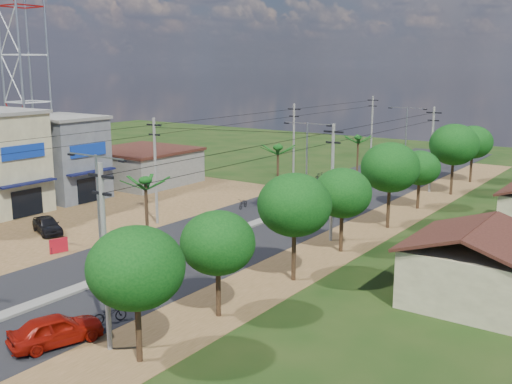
% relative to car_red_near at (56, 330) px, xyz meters
% --- Properties ---
extents(ground, '(160.00, 160.00, 0.00)m').
position_rel_car_red_near_xyz_m(ground, '(-5.00, 7.13, -0.76)').
color(ground, black).
rests_on(ground, ground).
extents(road, '(12.00, 110.00, 0.04)m').
position_rel_car_red_near_xyz_m(road, '(-5.00, 22.13, -0.74)').
color(road, black).
rests_on(road, ground).
extents(median, '(1.00, 90.00, 0.18)m').
position_rel_car_red_near_xyz_m(median, '(-5.00, 25.13, -0.67)').
color(median, '#605E56').
rests_on(median, ground).
extents(dirt_lot_west, '(18.00, 46.00, 0.04)m').
position_rel_car_red_near_xyz_m(dirt_lot_west, '(-20.00, 15.13, -0.74)').
color(dirt_lot_west, brown).
rests_on(dirt_lot_west, ground).
extents(dirt_shoulder_east, '(5.00, 90.00, 0.03)m').
position_rel_car_red_near_xyz_m(dirt_shoulder_east, '(3.50, 22.13, -0.74)').
color(dirt_shoulder_east, brown).
rests_on(dirt_shoulder_east, ground).
extents(shophouse_grey, '(9.00, 6.40, 8.30)m').
position_rel_car_red_near_xyz_m(shophouse_grey, '(-26.98, 21.13, 3.40)').
color(shophouse_grey, '#4A4D51').
rests_on(shophouse_grey, ground).
extents(low_shed, '(10.40, 10.40, 3.95)m').
position_rel_car_red_near_xyz_m(low_shed, '(-26.00, 31.13, 1.21)').
color(low_shed, '#605E56').
rests_on(low_shed, ground).
extents(telecom_tower, '(3.80, 3.80, 43.00)m').
position_rel_car_red_near_xyz_m(telecom_tower, '(-32.00, 21.13, 18.36)').
color(telecom_tower, gray).
rests_on(telecom_tower, ground).
extents(house_east_near, '(7.60, 7.50, 4.60)m').
position_rel_car_red_near_xyz_m(house_east_near, '(15.00, 17.13, 1.64)').
color(house_east_near, gray).
rests_on(house_east_near, ground).
extents(tree_east_a, '(4.40, 4.40, 6.37)m').
position_rel_car_red_near_xyz_m(tree_east_a, '(4.50, 1.13, 3.73)').
color(tree_east_a, black).
rests_on(tree_east_a, ground).
extents(tree_east_b, '(4.00, 4.00, 5.83)m').
position_rel_car_red_near_xyz_m(tree_east_b, '(4.30, 7.13, 3.36)').
color(tree_east_b, black).
rests_on(tree_east_b, ground).
extents(tree_east_c, '(4.60, 4.60, 6.83)m').
position_rel_car_red_near_xyz_m(tree_east_c, '(4.70, 14.13, 4.11)').
color(tree_east_c, black).
rests_on(tree_east_c, ground).
extents(tree_east_d, '(4.20, 4.20, 6.13)m').
position_rel_car_red_near_xyz_m(tree_east_d, '(4.40, 21.13, 3.58)').
color(tree_east_d, black).
rests_on(tree_east_d, ground).
extents(tree_east_e, '(4.80, 4.80, 7.14)m').
position_rel_car_red_near_xyz_m(tree_east_e, '(4.60, 29.13, 4.33)').
color(tree_east_e, black).
rests_on(tree_east_e, ground).
extents(tree_east_f, '(3.80, 3.80, 5.52)m').
position_rel_car_red_near_xyz_m(tree_east_f, '(4.20, 37.13, 3.13)').
color(tree_east_f, black).
rests_on(tree_east_f, ground).
extents(tree_east_g, '(5.00, 5.00, 7.38)m').
position_rel_car_red_near_xyz_m(tree_east_g, '(4.80, 45.13, 4.48)').
color(tree_east_g, black).
rests_on(tree_east_g, ground).
extents(tree_east_h, '(4.40, 4.40, 6.52)m').
position_rel_car_red_near_xyz_m(tree_east_h, '(4.50, 53.13, 3.88)').
color(tree_east_h, black).
rests_on(tree_east_h, ground).
extents(palm_median_near, '(2.00, 2.00, 6.15)m').
position_rel_car_red_near_xyz_m(palm_median_near, '(-5.00, 11.13, 4.78)').
color(palm_median_near, black).
rests_on(palm_median_near, ground).
extents(palm_median_mid, '(2.00, 2.00, 6.55)m').
position_rel_car_red_near_xyz_m(palm_median_mid, '(-5.00, 27.13, 5.14)').
color(palm_median_mid, black).
rests_on(palm_median_mid, ground).
extents(palm_median_far, '(2.00, 2.00, 5.85)m').
position_rel_car_red_near_xyz_m(palm_median_far, '(-5.00, 43.13, 4.50)').
color(palm_median_far, black).
rests_on(palm_median_far, ground).
extents(streetlight_near, '(5.10, 0.18, 8.00)m').
position_rel_car_red_near_xyz_m(streetlight_near, '(-5.00, 7.13, 4.03)').
color(streetlight_near, gray).
rests_on(streetlight_near, ground).
extents(streetlight_mid, '(5.10, 0.18, 8.00)m').
position_rel_car_red_near_xyz_m(streetlight_mid, '(-5.00, 32.13, 4.03)').
color(streetlight_mid, gray).
rests_on(streetlight_mid, ground).
extents(streetlight_far, '(5.10, 0.18, 8.00)m').
position_rel_car_red_near_xyz_m(streetlight_far, '(-5.00, 57.13, 4.03)').
color(streetlight_far, gray).
rests_on(streetlight_far, ground).
extents(utility_pole_w_b, '(1.60, 0.24, 9.00)m').
position_rel_car_red_near_xyz_m(utility_pole_w_b, '(-12.00, 19.13, 4.00)').
color(utility_pole_w_b, '#605E56').
rests_on(utility_pole_w_b, ground).
extents(utility_pole_w_c, '(1.60, 0.24, 9.00)m').
position_rel_car_red_near_xyz_m(utility_pole_w_c, '(-12.00, 41.13, 4.00)').
color(utility_pole_w_c, '#605E56').
rests_on(utility_pole_w_c, ground).
extents(utility_pole_w_d, '(1.60, 0.24, 9.00)m').
position_rel_car_red_near_xyz_m(utility_pole_w_d, '(-12.00, 62.13, 4.00)').
color(utility_pole_w_d, '#605E56').
rests_on(utility_pole_w_d, ground).
extents(utility_pole_e_a, '(1.60, 0.24, 9.00)m').
position_rel_car_red_near_xyz_m(utility_pole_e_a, '(2.50, 1.13, 4.00)').
color(utility_pole_e_a, '#605E56').
rests_on(utility_pole_e_a, ground).
extents(utility_pole_e_b, '(1.60, 0.24, 9.00)m').
position_rel_car_red_near_xyz_m(utility_pole_e_b, '(2.50, 23.13, 4.00)').
color(utility_pole_e_b, '#605E56').
rests_on(utility_pole_e_b, ground).
extents(utility_pole_e_c, '(1.60, 0.24, 9.00)m').
position_rel_car_red_near_xyz_m(utility_pole_e_c, '(2.50, 45.13, 4.00)').
color(utility_pole_e_c, '#605E56').
rests_on(utility_pole_e_c, ground).
extents(car_red_near, '(3.09, 4.78, 1.51)m').
position_rel_car_red_near_xyz_m(car_red_near, '(0.00, 0.00, 0.00)').
color(car_red_near, maroon).
rests_on(car_red_near, ground).
extents(car_silver_mid, '(2.38, 5.01, 1.59)m').
position_rel_car_red_near_xyz_m(car_silver_mid, '(-2.04, 26.54, 0.04)').
color(car_silver_mid, '#A9ADB2').
rests_on(car_silver_mid, ground).
extents(car_white_far, '(2.83, 5.69, 1.59)m').
position_rel_car_red_near_xyz_m(car_white_far, '(-6.50, 32.79, 0.04)').
color(car_white_far, silver).
rests_on(car_white_far, ground).
extents(car_parked_dark, '(4.35, 2.94, 1.37)m').
position_rel_car_red_near_xyz_m(car_parked_dark, '(-16.98, 11.81, -0.07)').
color(car_parked_dark, black).
rests_on(car_parked_dark, ground).
extents(moto_rider_east, '(1.31, 1.90, 0.95)m').
position_rel_car_red_near_xyz_m(moto_rider_east, '(0.20, 3.14, -0.28)').
color(moto_rider_east, black).
rests_on(moto_rider_east, ground).
extents(moto_rider_west_a, '(1.05, 1.88, 0.94)m').
position_rel_car_red_near_xyz_m(moto_rider_west_a, '(-9.19, 27.67, -0.29)').
color(moto_rider_west_a, black).
rests_on(moto_rider_west_a, ground).
extents(moto_rider_west_b, '(0.97, 1.70, 0.99)m').
position_rel_car_red_near_xyz_m(moto_rider_west_b, '(-10.00, 43.85, -0.26)').
color(moto_rider_west_b, black).
rests_on(moto_rider_west_b, ground).
extents(roadside_sign, '(0.45, 1.31, 1.11)m').
position_rel_car_red_near_xyz_m(roadside_sign, '(-11.97, 9.13, -0.21)').
color(roadside_sign, '#A80F1B').
rests_on(roadside_sign, ground).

